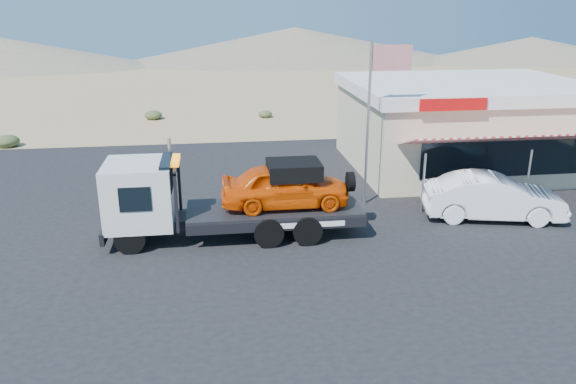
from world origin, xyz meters
The scene contains 7 objects.
ground centered at (0.00, 0.00, 0.00)m, with size 120.00×120.00×0.00m, color #A1875B.
asphalt_lot centered at (2.00, 3.00, 0.01)m, with size 32.00×24.00×0.02m, color black.
tow_truck centered at (-0.51, 2.10, 1.45)m, with size 8.05×2.39×2.69m.
white_sedan centered at (8.73, 2.42, 0.81)m, with size 1.66×4.77×1.57m, color white.
jerky_store centered at (10.50, 8.97, 1.99)m, with size 10.40×9.97×3.90m.
flagpole centered at (4.93, 4.50, 3.76)m, with size 1.55×0.10×6.00m.
distant_hills centered at (-9.77, 55.14, 1.89)m, with size 126.00×48.00×4.20m.
Camera 1 is at (-0.88, -14.94, 7.30)m, focal length 35.00 mm.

